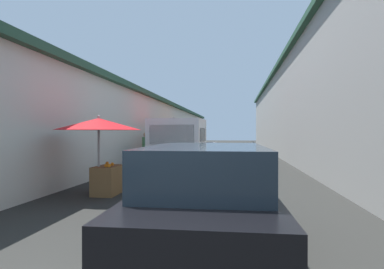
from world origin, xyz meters
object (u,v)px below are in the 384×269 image
(fruit_stall_near_left, at_px, (101,136))
(hatchback_car, at_px, (207,196))
(parked_scooter, at_px, (254,155))
(vendor_by_crates, at_px, (146,148))
(delivery_truck, at_px, (182,149))
(fruit_stall_far_left, at_px, (174,127))
(fruit_stall_near_right, at_px, (182,131))
(vendor_in_shade, at_px, (153,149))

(fruit_stall_near_left, height_order, hatchback_car, fruit_stall_near_left)
(parked_scooter, bearing_deg, hatchback_car, 173.37)
(vendor_by_crates, bearing_deg, delivery_truck, -134.52)
(fruit_stall_far_left, distance_m, fruit_stall_near_right, 5.16)
(hatchback_car, distance_m, parked_scooter, 11.45)
(vendor_by_crates, bearing_deg, parked_scooter, -58.49)
(fruit_stall_near_right, height_order, hatchback_car, fruit_stall_near_right)
(fruit_stall_near_left, height_order, vendor_by_crates, fruit_stall_near_left)
(delivery_truck, xyz_separation_m, parked_scooter, (4.89, -2.86, -0.59))
(fruit_stall_near_left, height_order, fruit_stall_near_right, fruit_stall_near_right)
(hatchback_car, distance_m, vendor_in_shade, 9.56)
(fruit_stall_far_left, height_order, vendor_by_crates, fruit_stall_far_left)
(fruit_stall_near_left, relative_size, hatchback_car, 0.55)
(fruit_stall_near_right, relative_size, vendor_by_crates, 1.45)
(delivery_truck, bearing_deg, parked_scooter, -30.34)
(fruit_stall_near_left, bearing_deg, fruit_stall_near_right, 0.94)
(fruit_stall_near_left, height_order, parked_scooter, fruit_stall_near_left)
(fruit_stall_far_left, height_order, delivery_truck, fruit_stall_far_left)
(vendor_in_shade, bearing_deg, fruit_stall_near_right, -0.32)
(fruit_stall_far_left, relative_size, vendor_in_shade, 1.66)
(fruit_stall_near_right, distance_m, delivery_truck, 9.54)
(hatchback_car, xyz_separation_m, vendor_by_crates, (8.40, 3.51, 0.21))
(delivery_truck, bearing_deg, vendor_in_shade, 35.92)
(vendor_by_crates, bearing_deg, hatchback_car, -157.35)
(vendor_by_crates, relative_size, vendor_in_shade, 1.07)
(vendor_in_shade, bearing_deg, hatchback_car, -159.54)
(fruit_stall_near_right, height_order, delivery_truck, fruit_stall_near_right)
(vendor_in_shade, bearing_deg, vendor_by_crates, 163.00)
(fruit_stall_near_right, height_order, vendor_in_shade, fruit_stall_near_right)
(delivery_truck, bearing_deg, fruit_stall_near_right, 10.65)
(fruit_stall_near_right, relative_size, hatchback_car, 0.60)
(fruit_stall_near_left, xyz_separation_m, delivery_truck, (3.29, -1.55, -0.49))
(fruit_stall_near_left, distance_m, fruit_stall_near_right, 12.65)
(fruit_stall_far_left, bearing_deg, vendor_in_shade, 160.63)
(delivery_truck, distance_m, parked_scooter, 5.70)
(delivery_truck, bearing_deg, vendor_by_crates, 45.48)
(fruit_stall_near_left, height_order, fruit_stall_far_left, fruit_stall_far_left)
(fruit_stall_far_left, relative_size, delivery_truck, 0.51)
(hatchback_car, bearing_deg, fruit_stall_far_left, 14.31)
(delivery_truck, relative_size, parked_scooter, 2.96)
(fruit_stall_far_left, bearing_deg, fruit_stall_near_right, 6.38)
(vendor_by_crates, xyz_separation_m, parked_scooter, (2.96, -4.83, -0.50))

